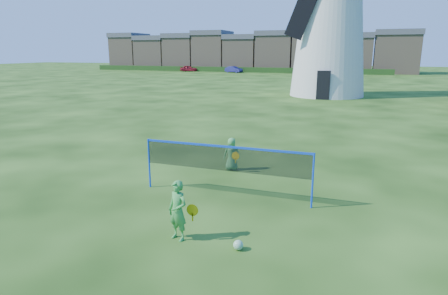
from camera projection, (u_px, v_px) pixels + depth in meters
ground at (211, 202)px, 10.95m from camera, size 220.00×220.00×0.00m
windmill at (331, 17)px, 35.26m from camera, size 16.33×6.85×21.38m
badminton_net at (225, 159)px, 11.10m from camera, size 5.05×0.05×1.55m
player_girl at (178, 211)px, 8.64m from camera, size 0.71×0.48×1.39m
player_boy at (232, 154)px, 13.78m from camera, size 0.70×0.56×1.18m
play_ball at (238, 245)px, 8.31m from camera, size 0.22×0.22×0.22m
terraced_houses at (250, 52)px, 82.07m from camera, size 65.50×8.40×8.36m
hedge at (229, 69)px, 78.30m from camera, size 62.00×0.80×1.00m
car_left at (189, 68)px, 80.44m from camera, size 3.84×2.39×1.22m
car_right at (234, 69)px, 76.27m from camera, size 3.85×2.32×1.20m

